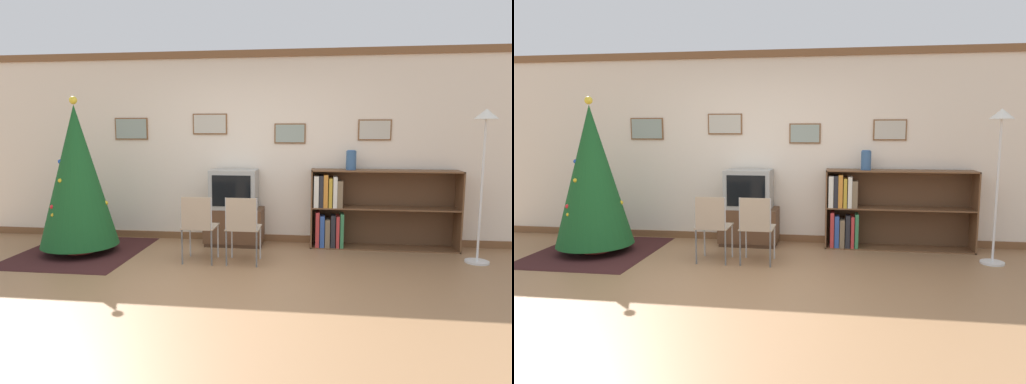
% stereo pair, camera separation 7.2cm
% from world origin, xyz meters
% --- Properties ---
extents(ground_plane, '(24.00, 24.00, 0.00)m').
position_xyz_m(ground_plane, '(0.00, 0.00, 0.00)').
color(ground_plane, '#936B47').
extents(wall_back, '(8.43, 0.11, 2.70)m').
position_xyz_m(wall_back, '(-0.00, 2.35, 1.35)').
color(wall_back, silver).
rests_on(wall_back, ground_plane).
extents(area_rug, '(1.53, 1.76, 0.01)m').
position_xyz_m(area_rug, '(-2.12, 1.37, 0.00)').
color(area_rug, '#381919').
rests_on(area_rug, ground_plane).
extents(christmas_tree, '(0.99, 0.99, 2.02)m').
position_xyz_m(christmas_tree, '(-2.12, 1.37, 1.01)').
color(christmas_tree, maroon).
rests_on(christmas_tree, area_rug).
extents(tv_console, '(0.81, 0.46, 0.52)m').
position_xyz_m(tv_console, '(-0.19, 2.06, 0.26)').
color(tv_console, '#412A1A').
rests_on(tv_console, ground_plane).
extents(television, '(0.64, 0.44, 0.54)m').
position_xyz_m(television, '(-0.19, 2.05, 0.79)').
color(television, '#9E9E99').
rests_on(television, tv_console).
extents(folding_chair_left, '(0.40, 0.40, 0.82)m').
position_xyz_m(folding_chair_left, '(-0.46, 1.11, 0.47)').
color(folding_chair_left, tan).
rests_on(folding_chair_left, ground_plane).
extents(folding_chair_right, '(0.40, 0.40, 0.82)m').
position_xyz_m(folding_chair_right, '(0.08, 1.11, 0.47)').
color(folding_chair_right, tan).
rests_on(folding_chair_right, ground_plane).
extents(bookshelf, '(1.96, 0.36, 1.07)m').
position_xyz_m(bookshelf, '(1.51, 2.12, 0.53)').
color(bookshelf, brown).
rests_on(bookshelf, ground_plane).
extents(vase, '(0.14, 0.14, 0.26)m').
position_xyz_m(vase, '(1.40, 2.11, 1.20)').
color(vase, '#335684').
rests_on(vase, bookshelf).
extents(standing_lamp, '(0.28, 0.28, 1.85)m').
position_xyz_m(standing_lamp, '(2.89, 1.55, 1.42)').
color(standing_lamp, silver).
rests_on(standing_lamp, ground_plane).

